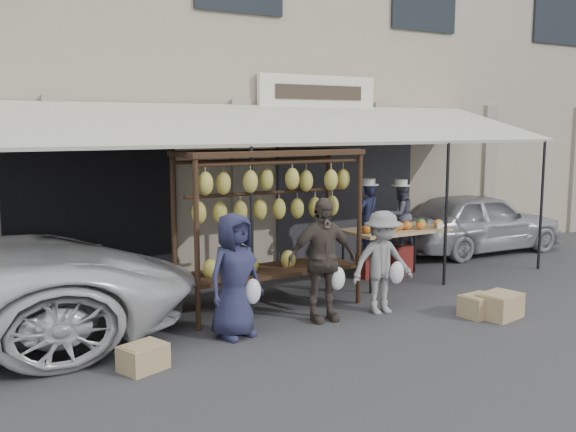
# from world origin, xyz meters

# --- Properties ---
(ground_plane) EXTENTS (90.00, 90.00, 0.00)m
(ground_plane) POSITION_xyz_m (0.00, 0.00, 0.00)
(ground_plane) COLOR #2D2D30
(shophouse) EXTENTS (24.00, 6.15, 7.30)m
(shophouse) POSITION_xyz_m (-0.00, 6.50, 3.65)
(shophouse) COLOR tan
(shophouse) RESTS_ON ground_plane
(awning) EXTENTS (10.00, 2.35, 2.92)m
(awning) POSITION_xyz_m (0.01, 2.28, 2.57)
(awning) COLOR beige
(awning) RESTS_ON ground_plane
(banana_rack) EXTENTS (2.60, 0.90, 2.24)m
(banana_rack) POSITION_xyz_m (-0.60, 1.34, 1.56)
(banana_rack) COLOR black
(banana_rack) RESTS_ON ground_plane
(produce_table) EXTENTS (1.70, 0.90, 1.04)m
(produce_table) POSITION_xyz_m (1.91, 1.64, 0.88)
(produce_table) COLOR tan
(produce_table) RESTS_ON ground_plane
(vendor_left) EXTENTS (0.49, 0.36, 1.21)m
(vendor_left) POSITION_xyz_m (1.74, 2.19, 1.01)
(vendor_left) COLOR #1A1E3A
(vendor_left) RESTS_ON stool_left
(vendor_right) EXTENTS (0.53, 0.42, 1.08)m
(vendor_right) POSITION_xyz_m (2.44, 2.19, 1.03)
(vendor_right) COLOR #4A4E60
(vendor_right) RESTS_ON stool_right
(customer_left) EXTENTS (0.84, 0.65, 1.53)m
(customer_left) POSITION_xyz_m (-1.55, 0.54, 0.77)
(customer_left) COLOR #242643
(customer_left) RESTS_ON ground_plane
(customer_mid) EXTENTS (1.01, 0.52, 1.64)m
(customer_mid) POSITION_xyz_m (-0.27, 0.57, 0.82)
(customer_mid) COLOR #463C34
(customer_mid) RESTS_ON ground_plane
(customer_right) EXTENTS (0.98, 0.65, 1.42)m
(customer_right) POSITION_xyz_m (0.63, 0.43, 0.71)
(customer_right) COLOR gray
(customer_right) RESTS_ON ground_plane
(stool_left) EXTENTS (0.34, 0.34, 0.41)m
(stool_left) POSITION_xyz_m (1.74, 2.19, 0.20)
(stool_left) COLOR maroon
(stool_left) RESTS_ON ground_plane
(stool_right) EXTENTS (0.35, 0.35, 0.49)m
(stool_right) POSITION_xyz_m (2.44, 2.19, 0.25)
(stool_right) COLOR maroon
(stool_right) RESTS_ON ground_plane
(crate_near_a) EXTENTS (0.52, 0.41, 0.29)m
(crate_near_a) POSITION_xyz_m (1.67, -0.38, 0.15)
(crate_near_a) COLOR tan
(crate_near_a) RESTS_ON ground_plane
(crate_near_b) EXTENTS (0.63, 0.52, 0.33)m
(crate_near_b) POSITION_xyz_m (1.86, -0.56, 0.17)
(crate_near_b) COLOR tan
(crate_near_b) RESTS_ON ground_plane
(crate_far) EXTENTS (0.55, 0.48, 0.28)m
(crate_far) POSITION_xyz_m (-2.86, 0.05, 0.14)
(crate_far) COLOR tan
(crate_far) RESTS_ON ground_plane
(sedan) EXTENTS (3.74, 1.68, 1.25)m
(sedan) POSITION_xyz_m (5.02, 2.83, 0.63)
(sedan) COLOR #A2A3A7
(sedan) RESTS_ON ground_plane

